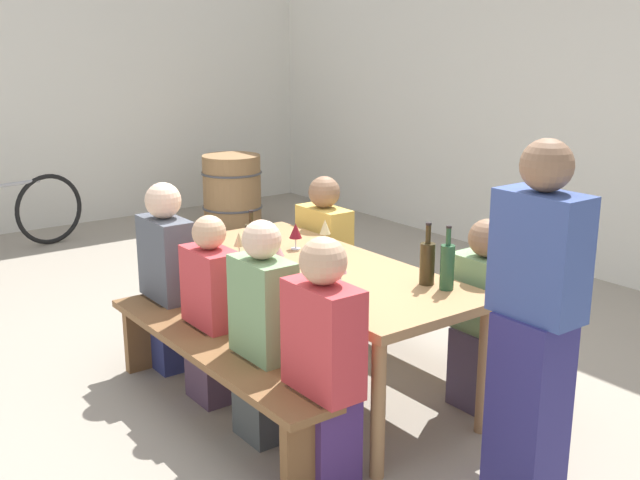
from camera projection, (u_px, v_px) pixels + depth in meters
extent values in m
plane|color=gray|center=(320.00, 386.00, 4.54)|extent=(24.00, 24.00, 0.00)
cube|color=silver|center=(36.00, 77.00, 7.98)|extent=(0.20, 6.89, 3.20)
cube|color=#9E7247|center=(320.00, 270.00, 4.35)|extent=(2.03, 0.84, 0.05)
cylinder|color=#9E7247|center=(190.00, 300.00, 4.96)|extent=(0.07, 0.07, 0.70)
cylinder|color=#9E7247|center=(378.00, 409.00, 3.52)|extent=(0.07, 0.07, 0.70)
cylinder|color=#9E7247|center=(282.00, 280.00, 5.38)|extent=(0.07, 0.07, 0.70)
cylinder|color=#9E7247|center=(484.00, 370.00, 3.93)|extent=(0.07, 0.07, 0.70)
cube|color=brown|center=(210.00, 347.00, 4.01)|extent=(1.93, 0.30, 0.04)
cube|color=brown|center=(144.00, 337.00, 4.74)|extent=(0.06, 0.24, 0.41)
cube|color=brown|center=(306.00, 456.00, 3.40)|extent=(0.06, 0.24, 0.41)
cube|color=brown|center=(411.00, 294.00, 4.84)|extent=(1.93, 0.30, 0.04)
cube|color=brown|center=(329.00, 292.00, 5.57)|extent=(0.06, 0.24, 0.41)
cube|color=brown|center=(517.00, 373.00, 4.23)|extent=(0.06, 0.24, 0.41)
cylinder|color=#234C2D|center=(447.00, 267.00, 3.91)|extent=(0.07, 0.07, 0.23)
cylinder|color=#234C2D|center=(449.00, 237.00, 3.86)|extent=(0.03, 0.03, 0.09)
cylinder|color=black|center=(449.00, 227.00, 3.85)|extent=(0.03, 0.03, 0.01)
cylinder|color=#332814|center=(252.00, 243.00, 4.39)|extent=(0.07, 0.07, 0.22)
cylinder|color=#332814|center=(251.00, 219.00, 4.35)|extent=(0.03, 0.03, 0.07)
cylinder|color=black|center=(251.00, 211.00, 4.34)|extent=(0.03, 0.03, 0.01)
cylinder|color=#332814|center=(427.00, 264.00, 3.99)|extent=(0.08, 0.08, 0.22)
cylinder|color=#332814|center=(428.00, 234.00, 3.95)|extent=(0.03, 0.03, 0.10)
cylinder|color=black|center=(429.00, 224.00, 3.94)|extent=(0.03, 0.03, 0.01)
cylinder|color=silver|center=(278.00, 268.00, 4.29)|extent=(0.06, 0.06, 0.01)
cylinder|color=silver|center=(278.00, 262.00, 4.28)|extent=(0.01, 0.01, 0.07)
cone|color=#D18C93|center=(277.00, 249.00, 4.26)|extent=(0.08, 0.08, 0.08)
cylinder|color=silver|center=(239.00, 257.00, 4.50)|extent=(0.06, 0.06, 0.01)
cylinder|color=silver|center=(239.00, 251.00, 4.50)|extent=(0.01, 0.01, 0.06)
cone|color=beige|center=(239.00, 239.00, 4.48)|extent=(0.06, 0.06, 0.08)
cylinder|color=silver|center=(325.00, 247.00, 4.71)|extent=(0.06, 0.06, 0.01)
cylinder|color=silver|center=(325.00, 240.00, 4.70)|extent=(0.01, 0.01, 0.08)
cone|color=beige|center=(325.00, 227.00, 4.68)|extent=(0.07, 0.07, 0.09)
cylinder|color=silver|center=(296.00, 249.00, 4.68)|extent=(0.06, 0.06, 0.01)
cylinder|color=silver|center=(296.00, 243.00, 4.67)|extent=(0.01, 0.01, 0.06)
cone|color=maroon|center=(296.00, 231.00, 4.65)|extent=(0.08, 0.08, 0.09)
cylinder|color=silver|center=(341.00, 287.00, 3.96)|extent=(0.06, 0.06, 0.01)
cylinder|color=silver|center=(341.00, 280.00, 3.95)|extent=(0.01, 0.01, 0.07)
cone|color=#D18C93|center=(341.00, 265.00, 3.93)|extent=(0.06, 0.06, 0.09)
cube|color=navy|center=(170.00, 332.00, 4.78)|extent=(0.30, 0.24, 0.45)
cube|color=#4C515B|center=(166.00, 258.00, 4.65)|extent=(0.40, 0.20, 0.50)
sphere|color=beige|center=(163.00, 200.00, 4.56)|extent=(0.22, 0.22, 0.22)
cube|color=#4D364A|center=(214.00, 361.00, 4.34)|extent=(0.27, 0.24, 0.45)
cube|color=#C6383D|center=(211.00, 287.00, 4.23)|extent=(0.37, 0.20, 0.44)
sphere|color=tan|center=(209.00, 232.00, 4.14)|extent=(0.19, 0.19, 0.19)
cube|color=#454A4A|center=(265.00, 396.00, 3.93)|extent=(0.27, 0.24, 0.45)
cube|color=#729966|center=(263.00, 308.00, 3.80)|extent=(0.36, 0.20, 0.51)
sphere|color=beige|center=(262.00, 240.00, 3.71)|extent=(0.20, 0.20, 0.20)
cube|color=#472B69|center=(323.00, 435.00, 3.54)|extent=(0.29, 0.24, 0.45)
cube|color=#C6383D|center=(323.00, 338.00, 3.42)|extent=(0.39, 0.20, 0.51)
sphere|color=tan|center=(323.00, 261.00, 3.32)|extent=(0.21, 0.21, 0.21)
cube|color=#48415A|center=(324.00, 299.00, 5.37)|extent=(0.31, 0.24, 0.45)
cube|color=gold|center=(324.00, 238.00, 5.25)|extent=(0.41, 0.20, 0.43)
sphere|color=#846047|center=(324.00, 192.00, 5.17)|extent=(0.22, 0.22, 0.22)
cube|color=#4B3F58|center=(480.00, 368.00, 4.25)|extent=(0.28, 0.24, 0.45)
cube|color=#729966|center=(484.00, 294.00, 4.13)|extent=(0.37, 0.20, 0.42)
sphere|color=#846047|center=(488.00, 238.00, 4.05)|extent=(0.21, 0.21, 0.21)
cube|color=navy|center=(528.00, 412.00, 3.31)|extent=(0.29, 0.24, 0.88)
cube|color=#384C8C|center=(540.00, 255.00, 3.13)|extent=(0.38, 0.20, 0.53)
sphere|color=#846047|center=(547.00, 165.00, 3.03)|extent=(0.22, 0.22, 0.22)
cylinder|color=#9E7247|center=(232.00, 190.00, 8.38)|extent=(0.63, 0.63, 0.76)
torus|color=#4C4C51|center=(231.00, 173.00, 8.33)|extent=(0.67, 0.67, 0.02)
torus|color=#4C4C51|center=(233.00, 207.00, 8.43)|extent=(0.67, 0.67, 0.02)
torus|color=black|center=(49.00, 209.00, 7.57)|extent=(0.17, 0.70, 0.70)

